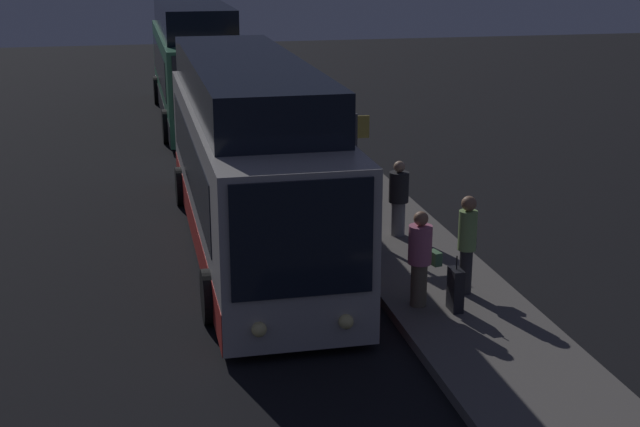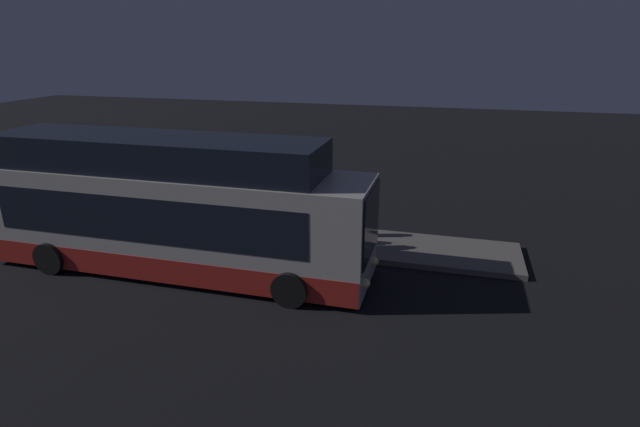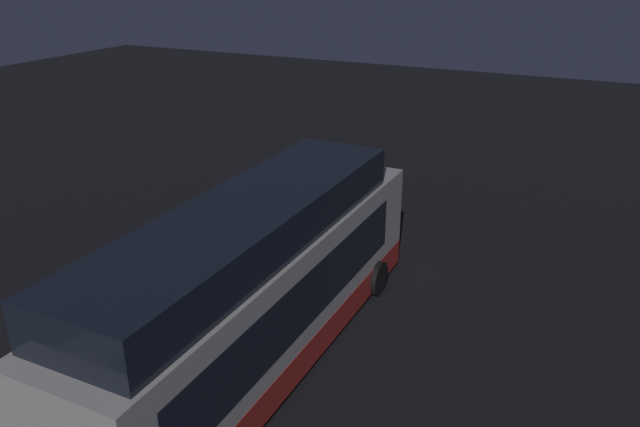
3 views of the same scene
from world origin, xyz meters
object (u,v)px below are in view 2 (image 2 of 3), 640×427
(suitcase, at_px, (353,232))
(trash_bin, at_px, (250,232))
(bus_lead, at_px, (173,212))
(passenger_boarding, at_px, (335,208))
(sign_post, at_px, (216,190))
(passenger_waiting, at_px, (238,205))
(passenger_with_bags, at_px, (340,221))

(suitcase, height_order, trash_bin, suitcase)
(bus_lead, height_order, passenger_boarding, bus_lead)
(sign_post, bearing_deg, bus_lead, -96.90)
(suitcase, bearing_deg, passenger_waiting, 176.59)
(passenger_with_bags, bearing_deg, sign_post, 169.08)
(passenger_boarding, xyz_separation_m, passenger_with_bags, (0.37, -0.99, -0.09))
(bus_lead, distance_m, passenger_waiting, 3.23)
(passenger_waiting, bearing_deg, suitcase, -104.20)
(bus_lead, bearing_deg, suitcase, 31.22)
(suitcase, bearing_deg, sign_post, -171.76)
(passenger_with_bags, bearing_deg, passenger_waiting, 155.91)
(passenger_boarding, xyz_separation_m, suitcase, (0.71, -0.46, -0.63))
(bus_lead, xyz_separation_m, sign_post, (0.27, 2.21, 0.05))
(bus_lead, distance_m, sign_post, 2.23)
(bus_lead, distance_m, passenger_with_bags, 4.99)
(passenger_boarding, bearing_deg, passenger_with_bags, -131.84)
(bus_lead, xyz_separation_m, suitcase, (4.71, 2.86, -1.20))
(passenger_boarding, height_order, suitcase, passenger_boarding)
(passenger_boarding, bearing_deg, passenger_waiting, 121.19)
(suitcase, bearing_deg, bus_lead, -148.78)
(passenger_with_bags, bearing_deg, trash_bin, 171.04)
(passenger_boarding, distance_m, sign_post, 3.94)
(suitcase, relative_size, sign_post, 0.38)
(bus_lead, distance_m, passenger_boarding, 5.23)
(bus_lead, distance_m, suitcase, 5.64)
(bus_lead, xyz_separation_m, passenger_waiting, (0.58, 3.10, -0.71))
(bus_lead, height_order, sign_post, bus_lead)
(passenger_boarding, bearing_deg, bus_lead, 157.28)
(bus_lead, bearing_deg, sign_post, 83.10)
(passenger_with_bags, relative_size, sign_post, 0.65)
(passenger_boarding, bearing_deg, trash_bin, 142.12)
(passenger_waiting, xyz_separation_m, passenger_with_bags, (3.78, -0.78, 0.04))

